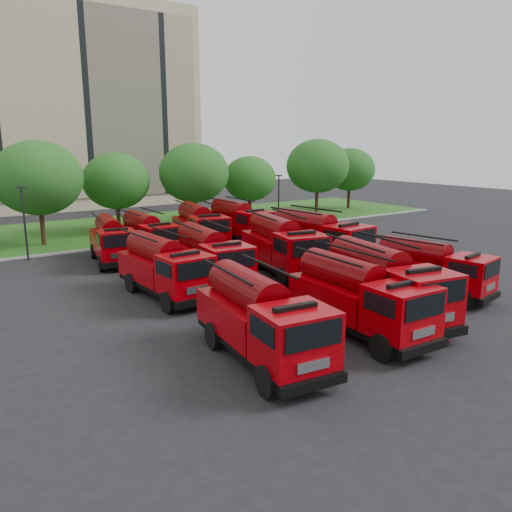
{
  "coord_description": "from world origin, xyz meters",
  "views": [
    {
      "loc": [
        -16.28,
        -19.77,
        8.01
      ],
      "look_at": [
        -0.72,
        2.62,
        1.8
      ],
      "focal_mm": 35.0,
      "sensor_mm": 36.0,
      "label": 1
    }
  ],
  "objects_px": {
    "firefighter_5": "(360,270)",
    "fire_truck_6": "(282,246)",
    "fire_truck_2": "(383,284)",
    "firefighter_3": "(431,286)",
    "fire_truck_4": "(164,267)",
    "fire_truck_5": "(209,257)",
    "fire_truck_9": "(147,235)",
    "firefighter_2": "(470,296)",
    "fire_truck_1": "(358,298)",
    "fire_truck_8": "(112,240)",
    "fire_truck_10": "(200,227)",
    "fire_truck_7": "(318,239)",
    "fire_truck_0": "(261,319)",
    "firefighter_0": "(428,332)",
    "fire_truck_3": "(431,269)",
    "firefighter_1": "(445,343)",
    "firefighter_4": "(224,296)",
    "fire_truck_11": "(238,221)"
  },
  "relations": [
    {
      "from": "fire_truck_8",
      "to": "firefighter_3",
      "type": "relative_size",
      "value": 3.69
    },
    {
      "from": "fire_truck_8",
      "to": "firefighter_1",
      "type": "relative_size",
      "value": 3.55
    },
    {
      "from": "fire_truck_1",
      "to": "fire_truck_6",
      "type": "distance_m",
      "value": 10.38
    },
    {
      "from": "fire_truck_0",
      "to": "firefighter_5",
      "type": "relative_size",
      "value": 4.84
    },
    {
      "from": "fire_truck_4",
      "to": "fire_truck_5",
      "type": "xyz_separation_m",
      "value": [
        3.05,
        0.53,
        0.05
      ]
    },
    {
      "from": "fire_truck_5",
      "to": "firefighter_4",
      "type": "xyz_separation_m",
      "value": [
        -0.41,
        -2.24,
        -1.64
      ]
    },
    {
      "from": "fire_truck_8",
      "to": "fire_truck_10",
      "type": "height_order",
      "value": "fire_truck_10"
    },
    {
      "from": "fire_truck_3",
      "to": "firefighter_1",
      "type": "xyz_separation_m",
      "value": [
        -5.07,
        -4.51,
        -1.46
      ]
    },
    {
      "from": "fire_truck_0",
      "to": "fire_truck_11",
      "type": "distance_m",
      "value": 23.36
    },
    {
      "from": "fire_truck_4",
      "to": "fire_truck_8",
      "type": "bearing_deg",
      "value": 85.1
    },
    {
      "from": "fire_truck_6",
      "to": "firefighter_1",
      "type": "distance_m",
      "value": 12.73
    },
    {
      "from": "fire_truck_5",
      "to": "fire_truck_8",
      "type": "relative_size",
      "value": 1.07
    },
    {
      "from": "firefighter_4",
      "to": "fire_truck_7",
      "type": "bearing_deg",
      "value": -105.24
    },
    {
      "from": "fire_truck_2",
      "to": "fire_truck_6",
      "type": "distance_m",
      "value": 9.27
    },
    {
      "from": "firefighter_2",
      "to": "fire_truck_4",
      "type": "bearing_deg",
      "value": 69.18
    },
    {
      "from": "fire_truck_2",
      "to": "fire_truck_6",
      "type": "height_order",
      "value": "fire_truck_6"
    },
    {
      "from": "firefighter_0",
      "to": "fire_truck_8",
      "type": "bearing_deg",
      "value": 79.74
    },
    {
      "from": "fire_truck_7",
      "to": "fire_truck_10",
      "type": "distance_m",
      "value": 9.84
    },
    {
      "from": "fire_truck_7",
      "to": "fire_truck_8",
      "type": "height_order",
      "value": "fire_truck_7"
    },
    {
      "from": "fire_truck_1",
      "to": "fire_truck_4",
      "type": "bearing_deg",
      "value": 118.04
    },
    {
      "from": "fire_truck_5",
      "to": "firefighter_4",
      "type": "bearing_deg",
      "value": -94.05
    },
    {
      "from": "fire_truck_4",
      "to": "fire_truck_6",
      "type": "bearing_deg",
      "value": -1.46
    },
    {
      "from": "fire_truck_3",
      "to": "fire_truck_9",
      "type": "height_order",
      "value": "fire_truck_9"
    },
    {
      "from": "firefighter_5",
      "to": "fire_truck_6",
      "type": "bearing_deg",
      "value": -37.81
    },
    {
      "from": "firefighter_1",
      "to": "firefighter_4",
      "type": "xyz_separation_m",
      "value": [
        -4.09,
        10.69,
        0.0
      ]
    },
    {
      "from": "fire_truck_0",
      "to": "fire_truck_4",
      "type": "xyz_separation_m",
      "value": [
        0.44,
        9.44,
        -0.04
      ]
    },
    {
      "from": "fire_truck_8",
      "to": "firefighter_2",
      "type": "height_order",
      "value": "fire_truck_8"
    },
    {
      "from": "fire_truck_2",
      "to": "firefighter_5",
      "type": "bearing_deg",
      "value": 61.07
    },
    {
      "from": "fire_truck_2",
      "to": "firefighter_3",
      "type": "height_order",
      "value": "fire_truck_2"
    },
    {
      "from": "fire_truck_7",
      "to": "fire_truck_9",
      "type": "xyz_separation_m",
      "value": [
        -8.42,
        8.68,
        -0.22
      ]
    },
    {
      "from": "fire_truck_0",
      "to": "firefighter_3",
      "type": "xyz_separation_m",
      "value": [
        13.68,
        2.48,
        -1.63
      ]
    },
    {
      "from": "fire_truck_0",
      "to": "fire_truck_5",
      "type": "height_order",
      "value": "fire_truck_5"
    },
    {
      "from": "fire_truck_10",
      "to": "firefighter_1",
      "type": "xyz_separation_m",
      "value": [
        -0.68,
        -22.13,
        -1.69
      ]
    },
    {
      "from": "firefighter_2",
      "to": "firefighter_5",
      "type": "distance_m",
      "value": 7.22
    },
    {
      "from": "fire_truck_0",
      "to": "fire_truck_9",
      "type": "relative_size",
      "value": 1.09
    },
    {
      "from": "fire_truck_7",
      "to": "fire_truck_8",
      "type": "relative_size",
      "value": 1.14
    },
    {
      "from": "firefighter_0",
      "to": "firefighter_5",
      "type": "xyz_separation_m",
      "value": [
        5.41,
        9.19,
        0.0
      ]
    },
    {
      "from": "fire_truck_7",
      "to": "firefighter_4",
      "type": "height_order",
      "value": "fire_truck_7"
    },
    {
      "from": "fire_truck_2",
      "to": "firefighter_5",
      "type": "xyz_separation_m",
      "value": [
        5.89,
        6.98,
        -1.72
      ]
    },
    {
      "from": "fire_truck_7",
      "to": "firefighter_3",
      "type": "xyz_separation_m",
      "value": [
        1.78,
        -7.72,
        -1.76
      ]
    },
    {
      "from": "fire_truck_2",
      "to": "fire_truck_9",
      "type": "relative_size",
      "value": 1.16
    },
    {
      "from": "firefighter_2",
      "to": "firefighter_3",
      "type": "xyz_separation_m",
      "value": [
        -0.23,
        2.28,
        0.0
      ]
    },
    {
      "from": "fire_truck_6",
      "to": "firefighter_3",
      "type": "xyz_separation_m",
      "value": [
        5.26,
        -7.1,
        -1.76
      ]
    },
    {
      "from": "fire_truck_0",
      "to": "fire_truck_6",
      "type": "bearing_deg",
      "value": 55.81
    },
    {
      "from": "fire_truck_11",
      "to": "firefighter_2",
      "type": "bearing_deg",
      "value": -84.61
    },
    {
      "from": "fire_truck_9",
      "to": "fire_truck_5",
      "type": "bearing_deg",
      "value": -89.16
    },
    {
      "from": "fire_truck_7",
      "to": "firefighter_3",
      "type": "relative_size",
      "value": 4.22
    },
    {
      "from": "firefighter_2",
      "to": "firefighter_3",
      "type": "height_order",
      "value": "firefighter_3"
    },
    {
      "from": "fire_truck_11",
      "to": "firefighter_0",
      "type": "xyz_separation_m",
      "value": [
        -4.33,
        -21.88,
        -1.65
      ]
    },
    {
      "from": "fire_truck_10",
      "to": "firefighter_1",
      "type": "distance_m",
      "value": 22.2
    }
  ]
}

